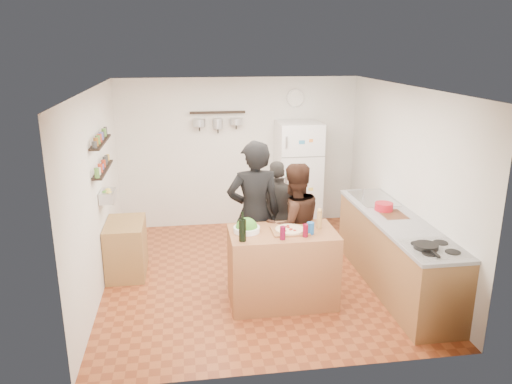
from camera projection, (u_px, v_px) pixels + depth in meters
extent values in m
plane|color=brown|center=(257.00, 275.00, 6.77)|extent=(4.20, 4.20, 0.00)
plane|color=white|center=(257.00, 88.00, 6.06)|extent=(4.20, 4.20, 0.00)
plane|color=silver|center=(239.00, 153.00, 8.40)|extent=(4.00, 0.00, 4.00)
plane|color=silver|center=(97.00, 193.00, 6.13)|extent=(0.00, 4.20, 4.20)
plane|color=silver|center=(404.00, 181.00, 6.69)|extent=(0.00, 4.20, 4.20)
cube|color=#975E37|center=(282.00, 267.00, 5.96)|extent=(1.25, 0.72, 0.91)
cube|color=brown|center=(290.00, 231.00, 5.82)|extent=(0.42, 0.34, 0.02)
cylinder|color=beige|center=(290.00, 229.00, 5.81)|extent=(0.34, 0.34, 0.02)
cylinder|color=white|center=(247.00, 229.00, 5.81)|extent=(0.31, 0.31, 0.06)
cylinder|color=black|center=(242.00, 230.00, 5.51)|extent=(0.08, 0.08, 0.25)
cylinder|color=#560721|center=(283.00, 233.00, 5.57)|extent=(0.06, 0.06, 0.15)
cylinder|color=maroon|center=(305.00, 231.00, 5.65)|extent=(0.06, 0.06, 0.15)
cylinder|color=#A87E46|center=(319.00, 220.00, 5.91)|extent=(0.06, 0.06, 0.20)
cylinder|color=#1A5094|center=(310.00, 228.00, 5.73)|extent=(0.09, 0.09, 0.14)
imported|color=black|center=(254.00, 214.00, 6.30)|extent=(0.71, 0.49, 1.90)
imported|color=black|center=(293.00, 226.00, 6.30)|extent=(0.92, 0.80, 1.62)
imported|color=#292625|center=(277.00, 215.00, 6.88)|extent=(0.93, 0.48, 1.51)
cube|color=#9E7042|center=(395.00, 253.00, 6.36)|extent=(0.63, 2.63, 0.90)
cube|color=white|center=(435.00, 249.00, 5.32)|extent=(0.60, 0.62, 0.02)
cylinder|color=black|center=(426.00, 246.00, 5.31)|extent=(0.26, 0.26, 0.05)
cube|color=silver|center=(373.00, 199.00, 7.03)|extent=(0.50, 0.80, 0.03)
cube|color=#945635|center=(393.00, 215.00, 6.38)|extent=(0.30, 0.40, 0.02)
cylinder|color=#B21423|center=(384.00, 207.00, 6.53)|extent=(0.24, 0.24, 0.10)
cube|color=white|center=(298.00, 176.00, 8.30)|extent=(0.70, 0.68, 1.80)
cylinder|color=silver|center=(295.00, 98.00, 8.26)|extent=(0.30, 0.03, 0.30)
cube|color=black|center=(103.00, 169.00, 6.26)|extent=(0.12, 1.00, 0.02)
cube|color=black|center=(101.00, 142.00, 6.16)|extent=(0.12, 1.00, 0.02)
cube|color=silver|center=(108.00, 196.00, 6.37)|extent=(0.18, 0.35, 0.14)
cube|color=olive|center=(126.00, 248.00, 6.74)|extent=(0.50, 0.80, 0.73)
cube|color=black|center=(218.00, 112.00, 8.06)|extent=(0.90, 0.04, 0.04)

